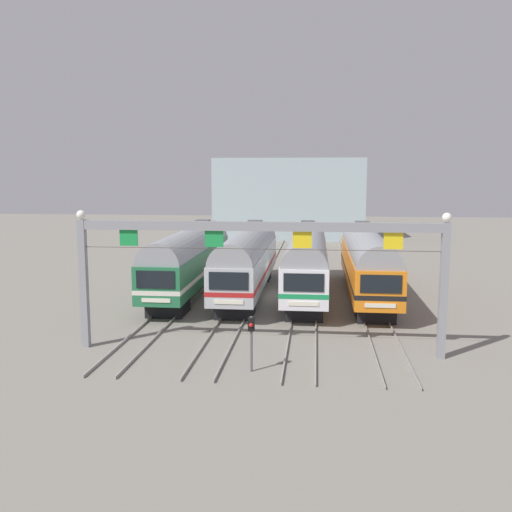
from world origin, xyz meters
TOP-DOWN VIEW (x-y plane):
  - ground_plane at (0.00, 0.00)m, footprint 160.00×160.00m
  - track_bed at (-0.00, 17.00)m, footprint 14.32×70.00m
  - commuter_train_green at (-6.41, -0.00)m, footprint 2.88×18.06m
  - commuter_train_stainless at (-2.14, -0.00)m, footprint 2.88×18.06m
  - commuter_train_white at (2.14, -0.00)m, footprint 2.88×18.06m
  - commuter_train_orange at (6.41, -0.00)m, footprint 2.88×18.06m
  - catenary_gantry at (0.00, -13.50)m, footprint 18.06×0.44m
  - yard_signal_mast at (0.00, -16.33)m, footprint 0.28×0.35m
  - maintenance_building at (-0.94, 38.99)m, footprint 20.08×10.00m

SIDE VIEW (x-z plane):
  - ground_plane at x=0.00m, z-range 0.00..0.00m
  - track_bed at x=0.00m, z-range 0.00..0.15m
  - yard_signal_mast at x=0.00m, z-range 0.51..3.02m
  - commuter_train_green at x=-6.41m, z-range 0.16..5.21m
  - commuter_train_stainless at x=-2.14m, z-range 0.16..5.21m
  - commuter_train_white at x=2.14m, z-range 0.16..5.21m
  - commuter_train_orange at x=6.41m, z-range 0.16..5.21m
  - catenary_gantry at x=0.00m, z-range 1.65..8.62m
  - maintenance_building at x=-0.94m, z-range 0.00..10.83m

